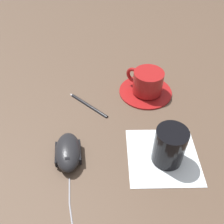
{
  "coord_description": "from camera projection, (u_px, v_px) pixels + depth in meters",
  "views": [
    {
      "loc": [
        0.13,
        0.38,
        0.45
      ],
      "look_at": [
        0.02,
        -0.04,
        0.03
      ],
      "focal_mm": 40.0,
      "sensor_mm": 36.0,
      "label": 1
    }
  ],
  "objects": [
    {
      "name": "napkin_under_glass",
      "position": [
        163.0,
        156.0,
        0.55
      ],
      "size": [
        0.18,
        0.18,
        0.0
      ],
      "primitive_type": "cube",
      "rotation": [
        0.0,
        0.0,
        -0.22
      ],
      "color": "white",
      "rests_on": "ground"
    },
    {
      "name": "saucer",
      "position": [
        145.0,
        91.0,
        0.7
      ],
      "size": [
        0.15,
        0.15,
        0.01
      ],
      "primitive_type": "cylinder",
      "color": "maroon",
      "rests_on": "ground"
    },
    {
      "name": "computer_mouse",
      "position": [
        68.0,
        152.0,
        0.53
      ],
      "size": [
        0.07,
        0.11,
        0.04
      ],
      "color": "black",
      "rests_on": "ground"
    },
    {
      "name": "pen",
      "position": [
        88.0,
        104.0,
        0.66
      ],
      "size": [
        0.09,
        0.12,
        0.01
      ],
      "color": "black",
      "rests_on": "ground"
    },
    {
      "name": "ground_plane",
      "position": [
        125.0,
        130.0,
        0.6
      ],
      "size": [
        3.0,
        3.0,
        0.0
      ],
      "primitive_type": "plane",
      "color": "brown"
    },
    {
      "name": "drinking_glass",
      "position": [
        169.0,
        146.0,
        0.51
      ],
      "size": [
        0.07,
        0.07,
        0.09
      ],
      "primitive_type": "cylinder",
      "color": "black",
      "rests_on": "napkin_under_glass"
    },
    {
      "name": "coffee_cup",
      "position": [
        147.0,
        82.0,
        0.68
      ],
      "size": [
        0.09,
        0.1,
        0.06
      ],
      "color": "maroon",
      "rests_on": "saucer"
    }
  ]
}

